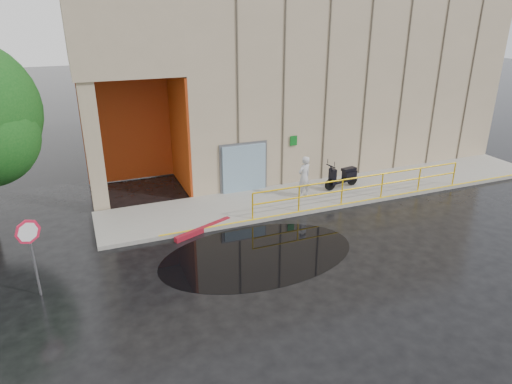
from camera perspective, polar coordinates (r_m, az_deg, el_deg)
ground at (r=14.63m, az=6.01°, el=-8.42°), size 120.00×120.00×0.00m
sidewalk at (r=19.94m, az=10.24°, el=0.12°), size 20.00×3.00×0.15m
building at (r=24.94m, az=5.10°, el=14.56°), size 20.00×10.17×8.00m
guardrail at (r=18.81m, az=13.15°, el=0.52°), size 9.56×0.06×1.03m
person at (r=18.66m, az=6.04°, el=1.91°), size 0.73×0.59×1.73m
scooter at (r=19.90m, az=10.78°, el=2.64°), size 1.77×0.80×1.34m
stop_sign at (r=13.45m, az=-26.44°, el=-5.44°), size 0.62×0.38×2.30m
red_curb at (r=16.35m, az=-6.60°, el=-4.63°), size 2.28×1.10×0.18m
puddle at (r=14.84m, az=0.27°, el=-7.79°), size 6.61×4.20×0.01m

